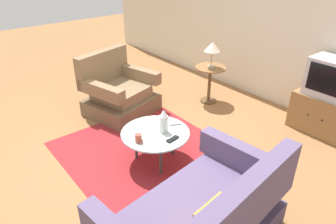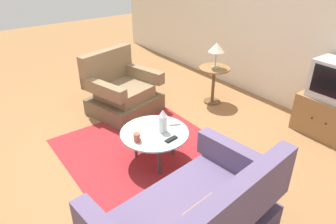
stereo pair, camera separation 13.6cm
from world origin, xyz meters
name	(u,v)px [view 1 (the left image)]	position (x,y,z in m)	size (l,w,h in m)	color
ground_plane	(151,156)	(0.00, 0.00, 0.00)	(16.00, 16.00, 0.00)	olive
back_wall	(285,17)	(0.00, 2.51, 1.35)	(9.00, 0.12, 2.70)	beige
area_rug	(156,160)	(0.12, -0.01, 0.00)	(2.45, 1.85, 0.00)	maroon
armchair	(118,93)	(-1.26, 0.32, 0.30)	(1.05, 1.12, 0.91)	brown
couch	(199,222)	(1.30, -0.45, 0.29)	(1.09, 1.62, 0.88)	#4B3E5C
coffee_table	(155,135)	(0.12, -0.01, 0.37)	(0.79, 0.79, 0.40)	#B2C6C1
side_table	(210,77)	(-0.62, 1.64, 0.43)	(0.49, 0.49, 0.60)	olive
tv_stand	(323,114)	(1.01, 2.18, 0.27)	(0.79, 0.48, 0.53)	olive
television	(333,78)	(1.01, 2.19, 0.79)	(0.59, 0.41, 0.50)	#B7B7BC
table_lamp	(212,48)	(-0.60, 1.64, 0.92)	(0.25, 0.25, 0.40)	#9E937A
vase	(164,121)	(0.16, 0.08, 0.54)	(0.10, 0.10, 0.28)	white
mug	(139,138)	(0.16, -0.27, 0.45)	(0.12, 0.07, 0.09)	#B74C3D
tv_remote_dark	(173,139)	(0.36, 0.04, 0.41)	(0.07, 0.16, 0.02)	black
tv_remote_silver	(174,124)	(0.12, 0.27, 0.41)	(0.11, 0.15, 0.02)	#B2B2B7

